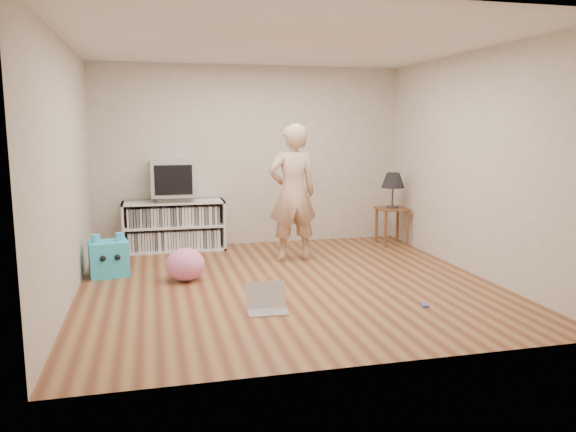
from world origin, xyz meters
The scene contains 13 objects.
ground centered at (0.00, 0.00, 0.00)m, with size 4.50×4.50×0.00m, color brown.
walls centered at (0.00, 0.00, 1.30)m, with size 4.52×4.52×2.60m.
ceiling centered at (0.00, 0.00, 2.60)m, with size 4.50×4.50×0.01m, color white.
media_unit centered at (-1.14, 2.04, 0.35)m, with size 1.40×0.45×0.70m.
dvd_deck centered at (-1.14, 2.02, 0.73)m, with size 0.45×0.35×0.07m, color gray.
crt_tv centered at (-1.14, 2.02, 1.02)m, with size 0.60×0.53×0.50m.
side_table centered at (1.99, 1.65, 0.42)m, with size 0.42×0.42×0.55m.
table_lamp centered at (1.99, 1.65, 0.94)m, with size 0.34×0.34×0.52m.
person centered at (0.33, 1.06, 0.88)m, with size 0.64×0.42×1.77m, color #CFA98D.
laptop centered at (-0.41, -0.86, 0.07)m, with size 0.39×0.32×0.26m.
playing_cards centered at (1.12, -1.10, 0.01)m, with size 0.07×0.09×0.02m, color #4552B8.
plush_blue centered at (-1.95, 0.81, 0.21)m, with size 0.48×0.43×0.50m.
plush_pink centered at (-1.10, 0.39, 0.19)m, with size 0.44×0.44×0.37m, color pink.
Camera 1 is at (-1.43, -5.90, 1.75)m, focal length 35.00 mm.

